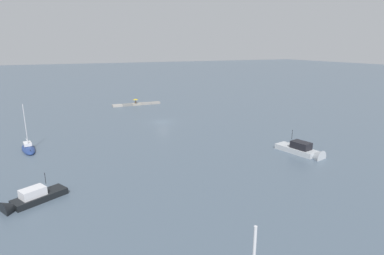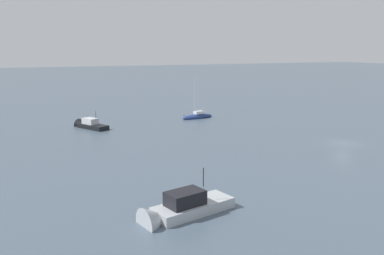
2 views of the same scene
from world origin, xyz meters
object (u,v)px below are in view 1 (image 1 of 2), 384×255
sailboat_navy_near (28,148)px  person_seated_brown_left (136,102)px  umbrella_open_yellow (136,99)px  motorboat_black_far (30,200)px  motorboat_grey_near (303,152)px

sailboat_navy_near → person_seated_brown_left: bearing=-138.6°
umbrella_open_yellow → motorboat_black_far: 55.89m
person_seated_brown_left → sailboat_navy_near: 40.03m
person_seated_brown_left → motorboat_black_far: (24.24, 50.37, -0.41)m
umbrella_open_yellow → motorboat_grey_near: bearing=104.3°
person_seated_brown_left → motorboat_grey_near: motorboat_grey_near is taller
motorboat_grey_near → motorboat_black_far: bearing=-12.5°
umbrella_open_yellow → motorboat_black_far: motorboat_black_far is taller
umbrella_open_yellow → sailboat_navy_near: 40.03m
person_seated_brown_left → motorboat_black_far: size_ratio=0.11×
umbrella_open_yellow → sailboat_navy_near: sailboat_navy_near is taller
umbrella_open_yellow → motorboat_grey_near: size_ratio=0.18×
umbrella_open_yellow → motorboat_black_far: (24.23, 50.35, -1.28)m
person_seated_brown_left → motorboat_grey_near: size_ratio=0.09×
sailboat_navy_near → motorboat_grey_near: sailboat_navy_near is taller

